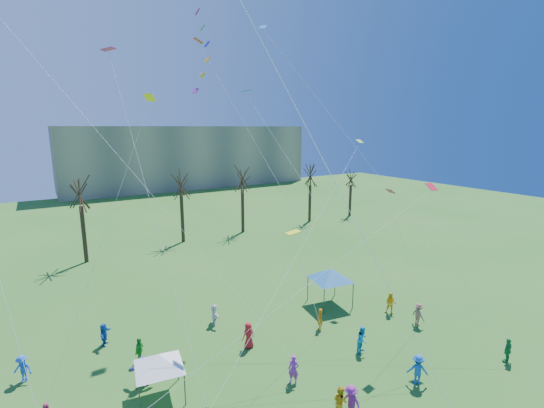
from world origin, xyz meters
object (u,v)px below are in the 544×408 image
canopy_tent_blue (330,274)px  canopy_tent_white (159,361)px  big_box_kite (210,11)px  distant_building (189,156)px

canopy_tent_blue → canopy_tent_white: bearing=-166.3°
canopy_tent_white → canopy_tent_blue: size_ratio=0.84×
canopy_tent_blue → big_box_kite: bearing=-152.0°
big_box_kite → canopy_tent_white: bearing=125.1°
big_box_kite → canopy_tent_white: size_ratio=6.94×
distant_building → canopy_tent_blue: (-13.12, -69.96, -4.81)m
big_box_kite → canopy_tent_blue: (13.12, 6.97, -16.81)m
canopy_tent_white → big_box_kite: bearing=-54.9°
big_box_kite → canopy_tent_white: 17.68m
big_box_kite → canopy_tent_blue: bearing=28.0°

